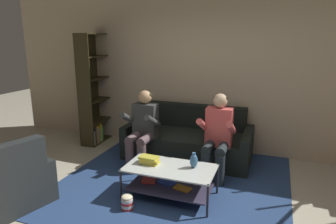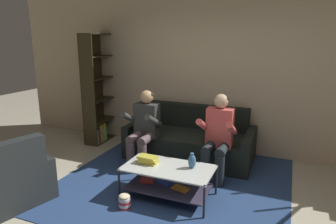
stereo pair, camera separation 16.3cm
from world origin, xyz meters
TOP-DOWN VIEW (x-y plane):
  - ground at (0.00, 0.00)m, footprint 16.80×16.80m
  - back_partition at (0.00, 2.46)m, footprint 8.40×0.12m
  - couch at (-0.31, 1.90)m, footprint 2.09×0.98m
  - person_seated_left at (-0.91, 1.32)m, footprint 0.50×0.58m
  - person_seated_right at (0.28, 1.33)m, footprint 0.50×0.58m
  - coffee_table at (-0.16, 0.51)m, footprint 1.14×0.61m
  - area_rug at (-0.23, 1.08)m, footprint 3.12×3.34m
  - vase at (0.13, 0.60)m, footprint 0.10×0.10m
  - book_stack at (-0.45, 0.52)m, footprint 0.26×0.18m
  - bookshelf at (-2.30, 2.09)m, footprint 0.33×0.90m
  - armchair at (-1.96, -0.38)m, footprint 1.08×1.11m
  - popcorn_tub at (-0.54, 0.06)m, footprint 0.15×0.15m

SIDE VIEW (x-z plane):
  - ground at x=0.00m, z-range 0.00..0.00m
  - area_rug at x=-0.23m, z-range 0.00..0.01m
  - popcorn_tub at x=-0.54m, z-range 0.00..0.19m
  - coffee_table at x=-0.16m, z-range 0.07..0.48m
  - couch at x=-0.31m, z-range -0.15..0.71m
  - armchair at x=-1.96m, z-range -0.16..0.73m
  - book_stack at x=-0.45m, z-range 0.42..0.52m
  - vase at x=0.13m, z-range 0.41..0.61m
  - person_seated_left at x=-0.91m, z-range 0.06..1.26m
  - person_seated_right at x=0.28m, z-range 0.06..1.29m
  - bookshelf at x=-2.30m, z-range -0.17..1.92m
  - back_partition at x=0.00m, z-range 0.00..2.90m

